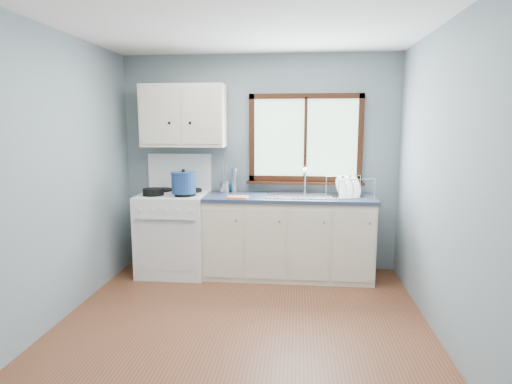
# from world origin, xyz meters

# --- Properties ---
(floor) EXTENTS (3.20, 3.60, 0.02)m
(floor) POSITION_xyz_m (0.00, 0.00, -0.01)
(floor) COLOR brown
(floor) RESTS_ON ground
(ceiling) EXTENTS (3.20, 3.60, 0.02)m
(ceiling) POSITION_xyz_m (0.00, 0.00, 2.51)
(ceiling) COLOR white
(ceiling) RESTS_ON wall_back
(wall_back) EXTENTS (3.20, 0.02, 2.50)m
(wall_back) POSITION_xyz_m (0.00, 1.81, 1.25)
(wall_back) COLOR gray
(wall_back) RESTS_ON ground
(wall_front) EXTENTS (3.20, 0.02, 2.50)m
(wall_front) POSITION_xyz_m (0.00, -1.81, 1.25)
(wall_front) COLOR gray
(wall_front) RESTS_ON ground
(wall_left) EXTENTS (0.02, 3.60, 2.50)m
(wall_left) POSITION_xyz_m (-1.61, 0.00, 1.25)
(wall_left) COLOR gray
(wall_left) RESTS_ON ground
(wall_right) EXTENTS (0.02, 3.60, 2.50)m
(wall_right) POSITION_xyz_m (1.61, 0.00, 1.25)
(wall_right) COLOR gray
(wall_right) RESTS_ON ground
(gas_range) EXTENTS (0.76, 0.69, 1.36)m
(gas_range) POSITION_xyz_m (-0.95, 1.47, 0.49)
(gas_range) COLOR white
(gas_range) RESTS_ON floor
(base_cabinets) EXTENTS (1.85, 0.60, 0.88)m
(base_cabinets) POSITION_xyz_m (0.36, 1.49, 0.41)
(base_cabinets) COLOR beige
(base_cabinets) RESTS_ON floor
(countertop) EXTENTS (1.89, 0.64, 0.04)m
(countertop) POSITION_xyz_m (0.36, 1.49, 0.90)
(countertop) COLOR #252E47
(countertop) RESTS_ON base_cabinets
(sink) EXTENTS (0.84, 0.46, 0.44)m
(sink) POSITION_xyz_m (0.54, 1.49, 0.86)
(sink) COLOR silver
(sink) RESTS_ON countertop
(window) EXTENTS (1.36, 0.10, 1.03)m
(window) POSITION_xyz_m (0.54, 1.77, 1.48)
(window) COLOR #9EC6A8
(window) RESTS_ON wall_back
(upper_cabinets) EXTENTS (0.95, 0.35, 0.70)m
(upper_cabinets) POSITION_xyz_m (-0.85, 1.63, 1.80)
(upper_cabinets) COLOR beige
(upper_cabinets) RESTS_ON wall_back
(skillet) EXTENTS (0.35, 0.27, 0.04)m
(skillet) POSITION_xyz_m (-1.13, 1.32, 0.98)
(skillet) COLOR black
(skillet) RESTS_ON gas_range
(stockpot) EXTENTS (0.30, 0.30, 0.27)m
(stockpot) POSITION_xyz_m (-0.79, 1.32, 1.08)
(stockpot) COLOR navy
(stockpot) RESTS_ON gas_range
(utensil_crock) EXTENTS (0.14, 0.14, 0.35)m
(utensil_crock) POSITION_xyz_m (-0.39, 1.65, 0.99)
(utensil_crock) COLOR silver
(utensil_crock) RESTS_ON countertop
(thermos) EXTENTS (0.08, 0.08, 0.28)m
(thermos) POSITION_xyz_m (-0.28, 1.69, 1.06)
(thermos) COLOR silver
(thermos) RESTS_ON countertop
(soap_bottle) EXTENTS (0.12, 0.12, 0.24)m
(soap_bottle) POSITION_xyz_m (-0.29, 1.69, 1.04)
(soap_bottle) COLOR #115BAF
(soap_bottle) RESTS_ON countertop
(dish_towel) EXTENTS (0.23, 0.18, 0.02)m
(dish_towel) POSITION_xyz_m (-0.18, 1.30, 0.93)
(dish_towel) COLOR orange
(dish_towel) RESTS_ON countertop
(dish_rack) EXTENTS (0.54, 0.47, 0.23)m
(dish_rack) POSITION_xyz_m (1.01, 1.48, 0.98)
(dish_rack) COLOR silver
(dish_rack) RESTS_ON countertop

